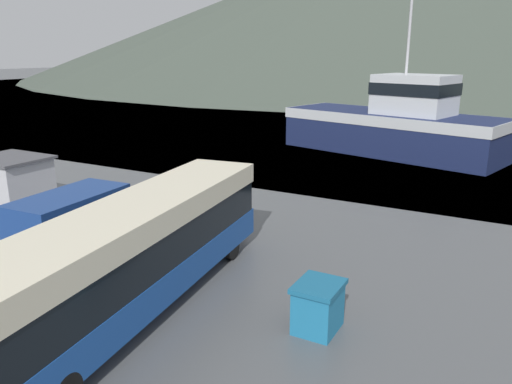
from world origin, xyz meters
name	(u,v)px	position (x,y,z in m)	size (l,w,h in m)	color
water_surface	(491,82)	(0.00, 143.24, 0.00)	(240.00, 240.00, 0.00)	#475B6B
hill_backdrop	(398,5)	(-31.77, 170.13, 22.05)	(228.07, 228.07, 44.09)	#424C42
tour_bus	(136,251)	(0.35, 9.49, 1.85)	(4.09, 12.89, 3.29)	#194799
delivery_van	(83,219)	(-4.61, 11.99, 1.29)	(2.50, 6.45, 2.45)	navy
fishing_boat	(395,124)	(1.18, 37.19, 2.29)	(17.30, 9.44, 11.51)	#19234C
storage_bin	(318,306)	(5.57, 10.94, 0.71)	(1.21, 1.45, 1.40)	teal
dock_kiosk	(12,184)	(-11.62, 14.02, 1.34)	(3.43, 2.87, 2.65)	#B2B2B7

